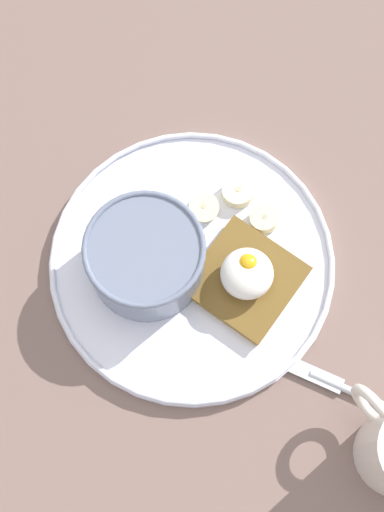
# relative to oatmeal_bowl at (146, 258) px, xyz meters

# --- Properties ---
(ground_plane) EXTENTS (1.20, 1.20, 0.02)m
(ground_plane) POSITION_rel_oatmeal_bowl_xyz_m (-0.03, 0.04, -0.05)
(ground_plane) COLOR #765E55
(ground_plane) RESTS_ON ground
(plate) EXTENTS (0.30, 0.30, 0.02)m
(plate) POSITION_rel_oatmeal_bowl_xyz_m (-0.03, 0.04, -0.03)
(plate) COLOR white
(plate) RESTS_ON ground_plane
(oatmeal_bowl) EXTENTS (0.12, 0.12, 0.07)m
(oatmeal_bowl) POSITION_rel_oatmeal_bowl_xyz_m (0.00, 0.00, 0.00)
(oatmeal_bowl) COLOR slate
(oatmeal_bowl) RESTS_ON plate
(toast_slice) EXTENTS (0.11, 0.11, 0.01)m
(toast_slice) POSITION_rel_oatmeal_bowl_xyz_m (-0.04, 0.09, -0.02)
(toast_slice) COLOR brown
(toast_slice) RESTS_ON plate
(poached_egg) EXTENTS (0.05, 0.05, 0.04)m
(poached_egg) POSITION_rel_oatmeal_bowl_xyz_m (-0.04, 0.09, -0.00)
(poached_egg) COLOR white
(poached_egg) RESTS_ON toast_slice
(banana_slice_front) EXTENTS (0.04, 0.04, 0.02)m
(banana_slice_front) POSITION_rel_oatmeal_bowl_xyz_m (-0.11, 0.08, -0.03)
(banana_slice_front) COLOR #F4F1C0
(banana_slice_front) RESTS_ON plate
(banana_slice_left) EXTENTS (0.04, 0.04, 0.02)m
(banana_slice_left) POSITION_rel_oatmeal_bowl_xyz_m (-0.12, 0.04, -0.03)
(banana_slice_left) COLOR #F5E8B8
(banana_slice_left) RESTS_ON plate
(banana_slice_back) EXTENTS (0.04, 0.05, 0.02)m
(banana_slice_back) POSITION_rel_oatmeal_bowl_xyz_m (-0.09, 0.01, -0.03)
(banana_slice_back) COLOR beige
(banana_slice_back) RESTS_ON plate
(knife) EXTENTS (0.03, 0.13, 0.01)m
(knife) POSITION_rel_oatmeal_bowl_xyz_m (-0.00, 0.23, -0.04)
(knife) COLOR silver
(knife) RESTS_ON ground_plane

